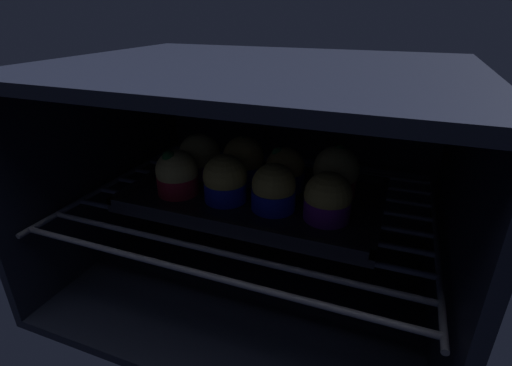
# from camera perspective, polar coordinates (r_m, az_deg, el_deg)

# --- Properties ---
(oven_cavity) EXTENTS (0.59, 0.47, 0.37)m
(oven_cavity) POSITION_cam_1_polar(r_m,az_deg,el_deg) (0.64, 1.19, 1.26)
(oven_cavity) COLOR black
(oven_cavity) RESTS_ON ground
(oven_rack) EXTENTS (0.55, 0.42, 0.01)m
(oven_rack) POSITION_cam_1_polar(r_m,az_deg,el_deg) (0.62, -0.20, -3.10)
(oven_rack) COLOR #444756
(oven_rack) RESTS_ON oven_cavity
(baking_tray) EXTENTS (0.39, 0.24, 0.02)m
(baking_tray) POSITION_cam_1_polar(r_m,az_deg,el_deg) (0.62, 0.00, -1.97)
(baking_tray) COLOR black
(baking_tray) RESTS_ON oven_rack
(muffin_row0_col0) EXTENTS (0.07, 0.07, 0.08)m
(muffin_row0_col0) POSITION_cam_1_polar(r_m,az_deg,el_deg) (0.62, -11.73, 1.26)
(muffin_row0_col0) COLOR red
(muffin_row0_col0) RESTS_ON baking_tray
(muffin_row0_col1) EXTENTS (0.07, 0.07, 0.07)m
(muffin_row0_col1) POSITION_cam_1_polar(r_m,az_deg,el_deg) (0.58, -4.63, 0.37)
(muffin_row0_col1) COLOR #1928B7
(muffin_row0_col1) RESTS_ON baking_tray
(muffin_row0_col2) EXTENTS (0.07, 0.07, 0.07)m
(muffin_row0_col2) POSITION_cam_1_polar(r_m,az_deg,el_deg) (0.56, 2.66, -0.98)
(muffin_row0_col2) COLOR #1928B7
(muffin_row0_col2) RESTS_ON baking_tray
(muffin_row0_col3) EXTENTS (0.07, 0.07, 0.07)m
(muffin_row0_col3) POSITION_cam_1_polar(r_m,az_deg,el_deg) (0.54, 10.67, -2.38)
(muffin_row0_col3) COLOR #7A238C
(muffin_row0_col3) RESTS_ON baking_tray
(muffin_row1_col0) EXTENTS (0.07, 0.07, 0.07)m
(muffin_row1_col0) POSITION_cam_1_polar(r_m,az_deg,el_deg) (0.68, -8.39, 3.90)
(muffin_row1_col0) COLOR #7A238C
(muffin_row1_col0) RESTS_ON baking_tray
(muffin_row1_col1) EXTENTS (0.07, 0.07, 0.08)m
(muffin_row1_col1) POSITION_cam_1_polar(r_m,az_deg,el_deg) (0.65, -1.88, 3.34)
(muffin_row1_col1) COLOR #1928B7
(muffin_row1_col1) RESTS_ON baking_tray
(muffin_row1_col2) EXTENTS (0.07, 0.07, 0.07)m
(muffin_row1_col2) POSITION_cam_1_polar(r_m,az_deg,el_deg) (0.62, 4.32, 1.85)
(muffin_row1_col2) COLOR #1928B7
(muffin_row1_col2) RESTS_ON baking_tray
(muffin_row1_col3) EXTENTS (0.07, 0.07, 0.08)m
(muffin_row1_col3) POSITION_cam_1_polar(r_m,az_deg,el_deg) (0.61, 11.85, 1.49)
(muffin_row1_col3) COLOR red
(muffin_row1_col3) RESTS_ON baking_tray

